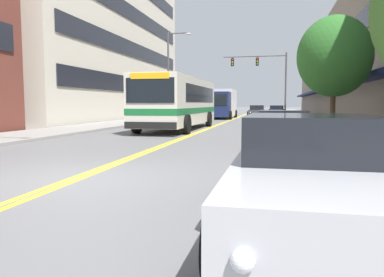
{
  "coord_description": "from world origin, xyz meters",
  "views": [
    {
      "loc": [
        3.97,
        -6.94,
        1.55
      ],
      "look_at": [
        -1.32,
        17.21,
        -0.77
      ],
      "focal_mm": 35.0,
      "sensor_mm": 36.0,
      "label": 1
    }
  ],
  "objects_px": {
    "car_white_parked_left_far": "(195,112)",
    "traffic_signal_mast": "(265,71)",
    "city_bus": "(179,101)",
    "car_beige_parked_left_mid": "(181,114)",
    "box_truck": "(221,103)",
    "car_navy_parked_right_far": "(277,111)",
    "car_red_parked_right_mid": "(283,130)",
    "street_lamp_left_far": "(171,68)",
    "fire_hydrant": "(316,124)",
    "street_tree_right_mid": "(334,57)",
    "car_dark_grey_moving_lead": "(257,111)",
    "car_silver_parked_right_foreground": "(311,179)"
  },
  "relations": [
    {
      "from": "city_bus",
      "to": "traffic_signal_mast",
      "type": "height_order",
      "value": "traffic_signal_mast"
    },
    {
      "from": "car_beige_parked_left_mid",
      "to": "fire_hydrant",
      "type": "height_order",
      "value": "car_beige_parked_left_mid"
    },
    {
      "from": "car_navy_parked_right_far",
      "to": "street_tree_right_mid",
      "type": "bearing_deg",
      "value": -85.63
    },
    {
      "from": "car_white_parked_left_far",
      "to": "box_truck",
      "type": "distance_m",
      "value": 3.08
    },
    {
      "from": "car_navy_parked_right_far",
      "to": "car_dark_grey_moving_lead",
      "type": "bearing_deg",
      "value": -127.96
    },
    {
      "from": "car_beige_parked_left_mid",
      "to": "car_red_parked_right_mid",
      "type": "height_order",
      "value": "car_red_parked_right_mid"
    },
    {
      "from": "box_truck",
      "to": "city_bus",
      "type": "bearing_deg",
      "value": -90.74
    },
    {
      "from": "street_tree_right_mid",
      "to": "car_white_parked_left_far",
      "type": "bearing_deg",
      "value": 117.35
    },
    {
      "from": "car_beige_parked_left_mid",
      "to": "street_tree_right_mid",
      "type": "relative_size",
      "value": 0.91
    },
    {
      "from": "street_lamp_left_far",
      "to": "box_truck",
      "type": "bearing_deg",
      "value": 60.42
    },
    {
      "from": "car_red_parked_right_mid",
      "to": "car_dark_grey_moving_lead",
      "type": "relative_size",
      "value": 0.99
    },
    {
      "from": "car_beige_parked_left_mid",
      "to": "street_tree_right_mid",
      "type": "height_order",
      "value": "street_tree_right_mid"
    },
    {
      "from": "city_bus",
      "to": "fire_hydrant",
      "type": "distance_m",
      "value": 8.3
    },
    {
      "from": "traffic_signal_mast",
      "to": "city_bus",
      "type": "bearing_deg",
      "value": -101.53
    },
    {
      "from": "street_lamp_left_far",
      "to": "fire_hydrant",
      "type": "xyz_separation_m",
      "value": [
        10.95,
        -13.64,
        -4.07
      ]
    },
    {
      "from": "box_truck",
      "to": "street_tree_right_mid",
      "type": "height_order",
      "value": "street_tree_right_mid"
    },
    {
      "from": "street_tree_right_mid",
      "to": "fire_hydrant",
      "type": "height_order",
      "value": "street_tree_right_mid"
    },
    {
      "from": "car_red_parked_right_mid",
      "to": "traffic_signal_mast",
      "type": "height_order",
      "value": "traffic_signal_mast"
    },
    {
      "from": "city_bus",
      "to": "car_dark_grey_moving_lead",
      "type": "distance_m",
      "value": 24.08
    },
    {
      "from": "car_white_parked_left_far",
      "to": "traffic_signal_mast",
      "type": "relative_size",
      "value": 0.62
    },
    {
      "from": "traffic_signal_mast",
      "to": "car_navy_parked_right_far",
      "type": "bearing_deg",
      "value": 73.22
    },
    {
      "from": "car_silver_parked_right_foreground",
      "to": "traffic_signal_mast",
      "type": "bearing_deg",
      "value": 92.29
    },
    {
      "from": "car_navy_parked_right_far",
      "to": "car_red_parked_right_mid",
      "type": "bearing_deg",
      "value": -89.99
    },
    {
      "from": "traffic_signal_mast",
      "to": "car_dark_grey_moving_lead",
      "type": "bearing_deg",
      "value": 115.95
    },
    {
      "from": "car_beige_parked_left_mid",
      "to": "car_white_parked_left_far",
      "type": "distance_m",
      "value": 6.09
    },
    {
      "from": "box_truck",
      "to": "fire_hydrant",
      "type": "distance_m",
      "value": 21.3
    },
    {
      "from": "car_red_parked_right_mid",
      "to": "street_lamp_left_far",
      "type": "distance_m",
      "value": 21.36
    },
    {
      "from": "car_dark_grey_moving_lead",
      "to": "street_lamp_left_far",
      "type": "bearing_deg",
      "value": -117.59
    },
    {
      "from": "car_white_parked_left_far",
      "to": "traffic_signal_mast",
      "type": "height_order",
      "value": "traffic_signal_mast"
    },
    {
      "from": "car_dark_grey_moving_lead",
      "to": "fire_hydrant",
      "type": "height_order",
      "value": "car_dark_grey_moving_lead"
    },
    {
      "from": "traffic_signal_mast",
      "to": "street_lamp_left_far",
      "type": "distance_m",
      "value": 13.96
    },
    {
      "from": "street_lamp_left_far",
      "to": "car_beige_parked_left_mid",
      "type": "bearing_deg",
      "value": 53.7
    },
    {
      "from": "car_beige_parked_left_mid",
      "to": "street_tree_right_mid",
      "type": "bearing_deg",
      "value": -53.79
    },
    {
      "from": "city_bus",
      "to": "car_navy_parked_right_far",
      "type": "xyz_separation_m",
      "value": [
        5.93,
        26.77,
        -1.08
      ]
    },
    {
      "from": "car_navy_parked_right_far",
      "to": "city_bus",
      "type": "bearing_deg",
      "value": -102.48
    },
    {
      "from": "car_red_parked_right_mid",
      "to": "fire_hydrant",
      "type": "height_order",
      "value": "car_red_parked_right_mid"
    },
    {
      "from": "car_white_parked_left_far",
      "to": "car_silver_parked_right_foreground",
      "type": "xyz_separation_m",
      "value": [
        8.71,
        -34.78,
        0.0
      ]
    },
    {
      "from": "car_beige_parked_left_mid",
      "to": "street_tree_right_mid",
      "type": "distance_m",
      "value": 18.84
    },
    {
      "from": "car_red_parked_right_mid",
      "to": "street_tree_right_mid",
      "type": "distance_m",
      "value": 6.05
    },
    {
      "from": "street_lamp_left_far",
      "to": "car_red_parked_right_mid",
      "type": "bearing_deg",
      "value": -63.66
    },
    {
      "from": "traffic_signal_mast",
      "to": "fire_hydrant",
      "type": "distance_m",
      "value": 25.78
    },
    {
      "from": "car_beige_parked_left_mid",
      "to": "box_truck",
      "type": "xyz_separation_m",
      "value": [
        2.95,
        5.45,
        0.95
      ]
    },
    {
      "from": "street_lamp_left_far",
      "to": "street_tree_right_mid",
      "type": "distance_m",
      "value": 18.32
    },
    {
      "from": "fire_hydrant",
      "to": "car_red_parked_right_mid",
      "type": "bearing_deg",
      "value": -107.75
    },
    {
      "from": "car_dark_grey_moving_lead",
      "to": "street_lamp_left_far",
      "type": "relative_size",
      "value": 0.53
    },
    {
      "from": "car_red_parked_right_mid",
      "to": "street_tree_right_mid",
      "type": "bearing_deg",
      "value": 63.6
    },
    {
      "from": "street_lamp_left_far",
      "to": "street_tree_right_mid",
      "type": "xyz_separation_m",
      "value": [
        11.62,
        -14.13,
        -0.97
      ]
    },
    {
      "from": "car_beige_parked_left_mid",
      "to": "car_navy_parked_right_far",
      "type": "height_order",
      "value": "car_navy_parked_right_far"
    },
    {
      "from": "car_silver_parked_right_foreground",
      "to": "car_red_parked_right_mid",
      "type": "xyz_separation_m",
      "value": [
        -0.12,
        9.03,
        -0.04
      ]
    },
    {
      "from": "car_silver_parked_right_foreground",
      "to": "car_red_parked_right_mid",
      "type": "distance_m",
      "value": 9.04
    }
  ]
}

